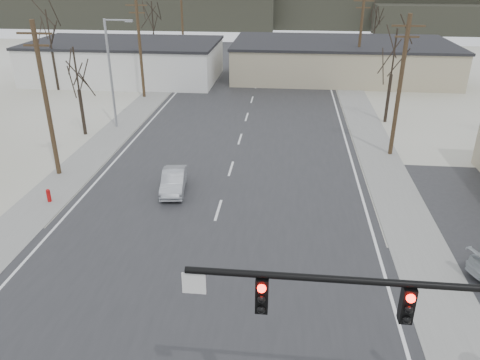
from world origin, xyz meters
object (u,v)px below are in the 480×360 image
object	(u,v)px
sedan_crossing	(174,181)
car_far_b	(266,44)
traffic_signal_mast	(447,337)
fire_hydrant	(49,195)
car_far_a	(306,67)

from	to	relation	value
sedan_crossing	car_far_b	bearing A→B (deg)	79.45
sedan_crossing	car_far_b	xyz separation A→B (m)	(2.90, 53.73, 0.12)
traffic_signal_mast	fire_hydrant	distance (m)	23.39
traffic_signal_mast	fire_hydrant	world-z (taller)	traffic_signal_mast
traffic_signal_mast	fire_hydrant	xyz separation A→B (m)	(-18.09, 14.20, -4.22)
fire_hydrant	car_far_a	size ratio (longest dim) A/B	0.16
car_far_a	sedan_crossing	bearing A→B (deg)	97.87
traffic_signal_mast	car_far_a	world-z (taller)	traffic_signal_mast
car_far_a	car_far_b	world-z (taller)	car_far_a
fire_hydrant	car_far_b	distance (m)	56.87
traffic_signal_mast	sedan_crossing	size ratio (longest dim) A/B	2.28
fire_hydrant	car_far_b	size ratio (longest dim) A/B	0.19
traffic_signal_mast	sedan_crossing	world-z (taller)	traffic_signal_mast
traffic_signal_mast	fire_hydrant	bearing A→B (deg)	141.87
sedan_crossing	car_far_a	world-z (taller)	car_far_a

